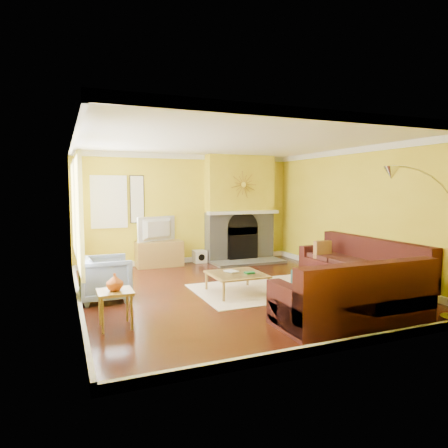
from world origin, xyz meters
name	(u,v)px	position (x,y,z in m)	size (l,w,h in m)	color
floor	(236,290)	(0.00, 0.00, -0.01)	(5.50, 6.00, 0.02)	#4F1F10
ceiling	(236,141)	(0.00, 0.00, 2.71)	(5.50, 6.00, 0.02)	white
wall_back	(187,209)	(0.00, 3.01, 1.35)	(5.50, 0.02, 2.70)	yellow
wall_front	(346,234)	(0.00, -3.01, 1.35)	(5.50, 0.02, 2.70)	yellow
wall_left	(74,221)	(-2.76, 0.00, 1.35)	(0.02, 6.00, 2.70)	yellow
wall_right	(358,213)	(2.76, 0.00, 1.35)	(0.02, 6.00, 2.70)	yellow
baseboard	(236,286)	(0.00, 0.00, 0.06)	(5.50, 6.00, 0.12)	white
crown_molding	(236,145)	(0.00, 0.00, 2.64)	(5.50, 6.00, 0.12)	white
window_left_near	(73,208)	(-2.72, 1.30, 1.50)	(0.06, 1.22, 1.72)	white
window_left_far	(78,214)	(-2.72, -0.60, 1.50)	(0.06, 1.22, 1.72)	white
window_back	(109,202)	(-1.90, 2.96, 1.55)	(0.82, 0.06, 1.22)	white
wall_art	(137,199)	(-1.25, 2.97, 1.60)	(0.34, 0.04, 1.14)	white
fireplace	(240,208)	(1.35, 2.80, 1.35)	(1.80, 0.40, 2.70)	gray
mantel	(244,212)	(1.35, 2.56, 1.25)	(1.92, 0.22, 0.08)	white
hearth	(249,262)	(1.35, 2.25, 0.03)	(1.80, 0.70, 0.06)	gray
sunburst	(244,185)	(1.35, 2.57, 1.95)	(0.70, 0.04, 0.70)	olive
rug	(262,290)	(0.42, -0.22, 0.01)	(2.40, 1.80, 0.02)	beige
sectional_sofa	(323,271)	(1.20, -0.97, 0.45)	(3.09, 3.47, 0.90)	#461916
coffee_table	(237,283)	(-0.10, -0.24, 0.18)	(0.93, 0.93, 0.37)	white
media_console	(159,254)	(-0.80, 2.71, 0.30)	(1.10, 0.49, 0.60)	olive
tv	(159,229)	(-0.80, 2.71, 0.90)	(1.02, 0.13, 0.59)	black
subwoofer	(200,256)	(0.25, 2.81, 0.15)	(0.31, 0.31, 0.31)	white
armchair	(105,278)	(-2.29, 0.20, 0.37)	(0.79, 0.81, 0.74)	gray
side_table	(115,309)	(-2.31, -1.21, 0.25)	(0.46, 0.46, 0.50)	olive
vase	(115,282)	(-2.31, -1.21, 0.62)	(0.22, 0.22, 0.23)	#C55421
book	(227,272)	(-0.24, -0.14, 0.38)	(0.18, 0.24, 0.02)	white
arc_lamp	(428,248)	(1.57, -2.75, 1.07)	(1.36, 0.36, 2.13)	silver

